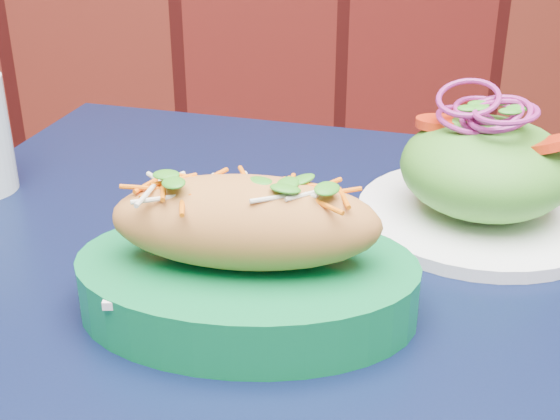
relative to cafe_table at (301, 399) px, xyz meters
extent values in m
cube|color=black|center=(0.00, 0.00, 0.07)|extent=(1.04, 1.04, 0.03)
cylinder|color=black|center=(-0.18, 0.43, -0.30)|extent=(0.04, 0.04, 0.72)
cube|color=white|center=(-0.04, 0.00, 0.13)|extent=(0.20, 0.13, 0.01)
ellipsoid|color=#CC7E40|center=(-0.04, 0.00, 0.16)|extent=(0.21, 0.12, 0.07)
cylinder|color=white|center=(0.18, 0.13, 0.09)|extent=(0.23, 0.23, 0.01)
ellipsoid|color=#4C992D|center=(0.18, 0.13, 0.14)|extent=(0.15, 0.15, 0.08)
cylinder|color=red|center=(0.22, 0.10, 0.18)|extent=(0.05, 0.05, 0.01)
cylinder|color=red|center=(0.15, 0.16, 0.18)|extent=(0.05, 0.05, 0.01)
cylinder|color=red|center=(0.18, 0.17, 0.18)|extent=(0.05, 0.05, 0.01)
torus|color=#8F1F70|center=(0.18, 0.13, 0.19)|extent=(0.06, 0.06, 0.01)
torus|color=#8F1F70|center=(0.18, 0.13, 0.19)|extent=(0.06, 0.06, 0.01)
torus|color=#8F1F70|center=(0.18, 0.13, 0.20)|extent=(0.06, 0.06, 0.01)
torus|color=#8F1F70|center=(0.18, 0.13, 0.20)|extent=(0.06, 0.06, 0.01)
torus|color=#8F1F70|center=(0.18, 0.13, 0.21)|extent=(0.06, 0.06, 0.01)
torus|color=#8F1F70|center=(0.18, 0.13, 0.21)|extent=(0.06, 0.06, 0.01)
camera|label=1|loc=(-0.07, -0.49, 0.42)|focal=50.00mm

